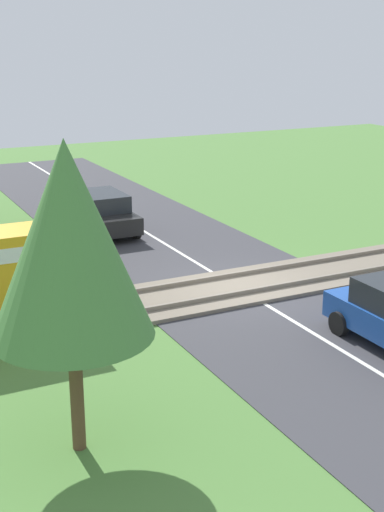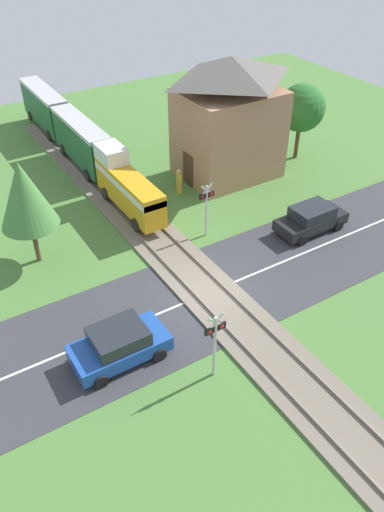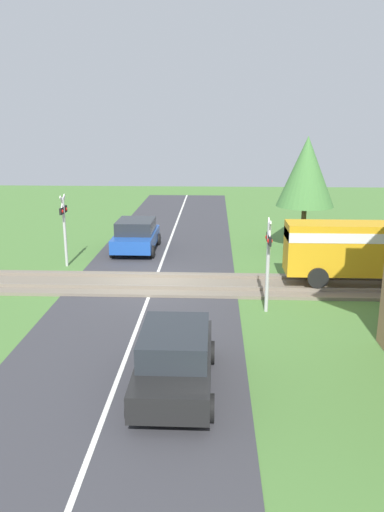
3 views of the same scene
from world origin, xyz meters
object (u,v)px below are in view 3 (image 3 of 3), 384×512
(car_near_crossing, at_px, (136,235))
(car_far_side, at_px, (175,358))
(crossing_signal_east_approach, at_px, (268,253))
(crossing_signal_west_approach, at_px, (64,221))

(car_near_crossing, bearing_deg, car_far_side, 12.71)
(car_far_side, height_order, crossing_signal_east_approach, crossing_signal_east_approach)
(car_far_side, bearing_deg, crossing_signal_east_approach, 152.45)
(car_far_side, xyz_separation_m, crossing_signal_east_approach, (-5.07, 2.65, 1.22))
(crossing_signal_west_approach, bearing_deg, car_far_side, 28.77)
(car_far_side, bearing_deg, crossing_signal_west_approach, -151.23)
(car_far_side, distance_m, crossing_signal_east_approach, 5.85)
(crossing_signal_east_approach, bearing_deg, car_far_side, -27.55)
(car_near_crossing, distance_m, crossing_signal_east_approach, 9.55)
(car_near_crossing, xyz_separation_m, car_far_side, (12.77, 2.88, -0.02))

